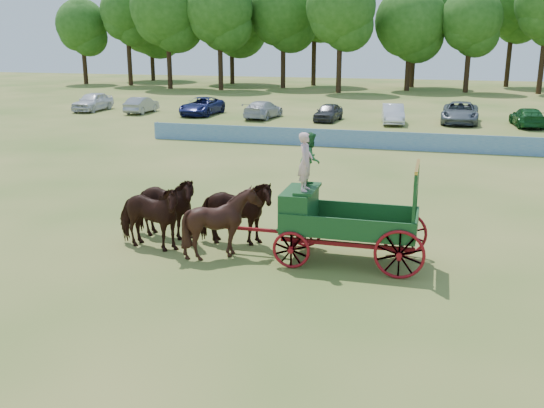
{
  "coord_description": "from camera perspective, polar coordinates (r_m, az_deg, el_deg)",
  "views": [
    {
      "loc": [
        3.54,
        -17.52,
        6.38
      ],
      "look_at": [
        -1.28,
        0.15,
        1.3
      ],
      "focal_mm": 40.0,
      "sensor_mm": 36.0,
      "label": 1
    }
  ],
  "objects": [
    {
      "name": "horse_lead_right",
      "position": [
        19.86,
        -10.16,
        -0.3
      ],
      "size": [
        2.59,
        1.35,
        2.11
      ],
      "primitive_type": "imported",
      "rotation": [
        0.0,
        0.0,
        1.48
      ],
      "color": "black",
      "rests_on": "ground"
    },
    {
      "name": "parked_cars",
      "position": [
        49.12,
        2.69,
        8.89
      ],
      "size": [
        38.07,
        6.88,
        1.64
      ],
      "color": "silver",
      "rests_on": "ground"
    },
    {
      "name": "ground",
      "position": [
        18.98,
        3.63,
        -4.18
      ],
      "size": [
        160.0,
        160.0,
        0.0
      ],
      "primitive_type": "plane",
      "color": "#A9934C",
      "rests_on": "ground"
    },
    {
      "name": "sponsor_banner",
      "position": [
        36.28,
        7.92,
        6.06
      ],
      "size": [
        26.0,
        0.08,
        1.05
      ],
      "primitive_type": "cube",
      "color": "#1E63A7",
      "rests_on": "ground"
    },
    {
      "name": "treeline",
      "position": [
        79.14,
        6.81,
        17.58
      ],
      "size": [
        87.36,
        22.67,
        14.83
      ],
      "color": "#382314",
      "rests_on": "ground"
    },
    {
      "name": "horse_wheel_left",
      "position": [
        17.98,
        -4.71,
        -1.77
      ],
      "size": [
        2.14,
        1.96,
        2.12
      ],
      "primitive_type": "imported",
      "rotation": [
        0.0,
        0.0,
        1.43
      ],
      "color": "black",
      "rests_on": "ground"
    },
    {
      "name": "horse_lead_left",
      "position": [
        18.91,
        -11.57,
        -1.17
      ],
      "size": [
        2.65,
        1.5,
        2.11
      ],
      "primitive_type": "imported",
      "rotation": [
        0.0,
        0.0,
        1.42
      ],
      "color": "black",
      "rests_on": "ground"
    },
    {
      "name": "horse_wheel_right",
      "position": [
        18.98,
        -3.59,
        -0.82
      ],
      "size": [
        2.63,
        1.47,
        2.11
      ],
      "primitive_type": "imported",
      "rotation": [
        0.0,
        0.0,
        1.71
      ],
      "color": "black",
      "rests_on": "ground"
    },
    {
      "name": "farm_dray",
      "position": [
        17.6,
        4.96,
        -0.1
      ],
      "size": [
        6.0,
        2.0,
        3.81
      ],
      "color": "maroon",
      "rests_on": "ground"
    }
  ]
}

